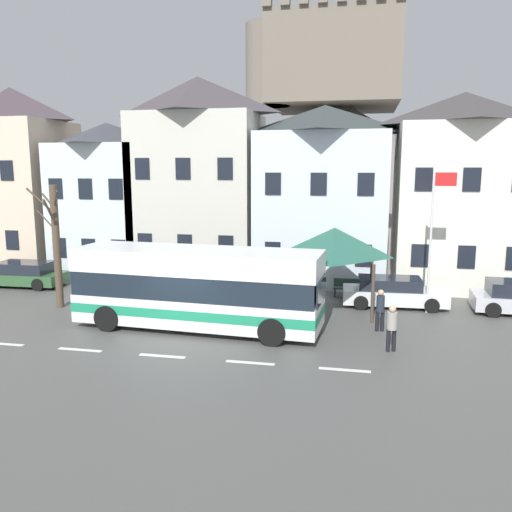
{
  "coord_description": "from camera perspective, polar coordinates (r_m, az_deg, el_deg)",
  "views": [
    {
      "loc": [
        6.36,
        -16.81,
        6.19
      ],
      "look_at": [
        1.93,
        4.86,
        2.42
      ],
      "focal_mm": 36.44,
      "sensor_mm": 36.0,
      "label": 1
    }
  ],
  "objects": [
    {
      "name": "townhouse_04",
      "position": [
        29.11,
        21.46,
        6.62
      ],
      "size": [
        6.41,
        5.78,
        9.95
      ],
      "color": "silver",
      "rests_on": "ground_plane"
    },
    {
      "name": "parked_car_01",
      "position": [
        30.08,
        -24.25,
        -1.83
      ],
      "size": [
        4.62,
        2.12,
        1.29
      ],
      "rotation": [
        0.0,
        0.0,
        3.17
      ],
      "color": "#325A33",
      "rests_on": "ground_plane"
    },
    {
      "name": "pedestrian_00",
      "position": [
        20.43,
        13.48,
        -5.58
      ],
      "size": [
        0.34,
        0.31,
        1.63
      ],
      "color": "black",
      "rests_on": "ground_plane"
    },
    {
      "name": "public_bench",
      "position": [
        25.57,
        10.39,
        -3.4
      ],
      "size": [
        1.69,
        0.48,
        0.87
      ],
      "color": "#33473D",
      "rests_on": "ground_plane"
    },
    {
      "name": "parked_car_02",
      "position": [
        27.06,
        -13.1,
        -2.38
      ],
      "size": [
        4.42,
        2.07,
        1.33
      ],
      "rotation": [
        0.0,
        0.0,
        3.2
      ],
      "color": "slate",
      "rests_on": "ground_plane"
    },
    {
      "name": "townhouse_02",
      "position": [
        29.85,
        -6.28,
        8.42
      ],
      "size": [
        6.72,
        5.28,
        11.13
      ],
      "color": "beige",
      "rests_on": "ground_plane"
    },
    {
      "name": "townhouse_00",
      "position": [
        35.39,
        -24.83,
        7.62
      ],
      "size": [
        5.94,
        5.58,
        10.93
      ],
      "color": "beige",
      "rests_on": "ground_plane"
    },
    {
      "name": "townhouse_01",
      "position": [
        32.06,
        -15.8,
        6.07
      ],
      "size": [
        5.31,
        5.34,
        8.75
      ],
      "color": "silver",
      "rests_on": "ground_plane"
    },
    {
      "name": "bus_shelter",
      "position": [
        22.64,
        8.61,
        1.48
      ],
      "size": [
        3.6,
        3.6,
        3.65
      ],
      "color": "#473D33",
      "rests_on": "ground_plane"
    },
    {
      "name": "bare_tree_00",
      "position": [
        24.54,
        -21.1,
        1.26
      ],
      "size": [
        1.74,
        1.64,
        5.46
      ],
      "color": "brown",
      "rests_on": "ground_plane"
    },
    {
      "name": "transit_bus",
      "position": [
        20.18,
        -6.42,
        -3.6
      ],
      "size": [
        9.72,
        3.16,
        3.12
      ],
      "rotation": [
        0.0,
        0.0,
        -0.06
      ],
      "color": "white",
      "rests_on": "ground_plane"
    },
    {
      "name": "pedestrian_02",
      "position": [
        21.23,
        6.67,
        -4.9
      ],
      "size": [
        0.31,
        0.34,
        1.6
      ],
      "color": "black",
      "rests_on": "ground_plane"
    },
    {
      "name": "townhouse_03",
      "position": [
        29.25,
        7.42,
        6.8
      ],
      "size": [
        6.81,
        6.72,
        9.53
      ],
      "color": "silver",
      "rests_on": "ground_plane"
    },
    {
      "name": "ground_plane",
      "position": [
        19.02,
        -8.79,
        -9.53
      ],
      "size": [
        40.0,
        60.0,
        0.07
      ],
      "color": "#4F4F4D"
    },
    {
      "name": "flagpole",
      "position": [
        23.12,
        18.89,
        2.64
      ],
      "size": [
        0.95,
        0.1,
        6.07
      ],
      "color": "silver",
      "rests_on": "ground_plane"
    },
    {
      "name": "hilltop_castle",
      "position": [
        51.54,
        8.38,
        10.28
      ],
      "size": [
        43.49,
        43.49,
        20.43
      ],
      "color": "slate",
      "rests_on": "ground_plane"
    },
    {
      "name": "pedestrian_01",
      "position": [
        18.3,
        14.68,
        -7.3
      ],
      "size": [
        0.35,
        0.35,
        1.62
      ],
      "color": "black",
      "rests_on": "ground_plane"
    },
    {
      "name": "parked_car_00",
      "position": [
        24.23,
        14.79,
        -3.87
      ],
      "size": [
        4.63,
        2.02,
        1.32
      ],
      "rotation": [
        0.0,
        0.0,
        0.04
      ],
      "color": "silver",
      "rests_on": "ground_plane"
    }
  ]
}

